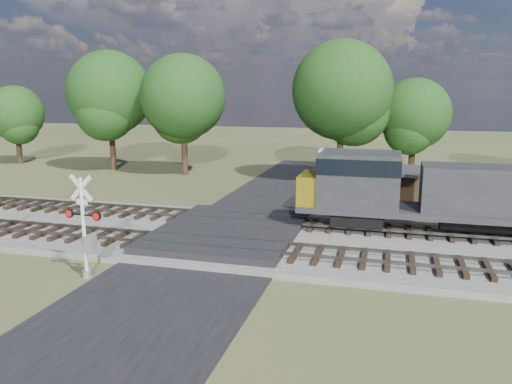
% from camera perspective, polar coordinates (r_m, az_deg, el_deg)
% --- Properties ---
extents(ground, '(160.00, 160.00, 0.00)m').
position_cam_1_polar(ground, '(25.58, -3.45, -5.65)').
color(ground, '#3F4826').
rests_on(ground, ground).
extents(ballast_bed, '(140.00, 10.00, 0.30)m').
position_cam_1_polar(ballast_bed, '(24.85, 19.51, -6.46)').
color(ballast_bed, gray).
rests_on(ballast_bed, ground).
extents(road, '(7.00, 60.00, 0.08)m').
position_cam_1_polar(road, '(25.57, -3.45, -5.56)').
color(road, black).
rests_on(road, ground).
extents(crossing_panel, '(7.00, 9.00, 0.62)m').
position_cam_1_polar(crossing_panel, '(25.94, -3.11, -4.67)').
color(crossing_panel, '#262628').
rests_on(crossing_panel, ground).
extents(track_near, '(140.00, 2.60, 0.33)m').
position_cam_1_polar(track_near, '(22.81, 2.41, -6.70)').
color(track_near, black).
rests_on(track_near, ballast_bed).
extents(track_far, '(140.00, 2.60, 0.33)m').
position_cam_1_polar(track_far, '(27.50, 4.74, -3.55)').
color(track_far, black).
rests_on(track_far, ballast_bed).
extents(crossing_signal_near, '(1.73, 0.39, 4.30)m').
position_cam_1_polar(crossing_signal_near, '(21.31, -18.85, -4.77)').
color(crossing_signal_near, silver).
rests_on(crossing_signal_near, ground).
extents(crossing_signal_far, '(1.55, 0.35, 3.86)m').
position_cam_1_polar(crossing_signal_far, '(30.31, 7.88, 0.10)').
color(crossing_signal_far, silver).
rests_on(crossing_signal_far, ground).
extents(equipment_shed, '(5.03, 5.03, 2.89)m').
position_cam_1_polar(equipment_shed, '(31.95, 14.79, 0.16)').
color(equipment_shed, '#462C1E').
rests_on(equipment_shed, ground).
extents(treeline, '(79.54, 9.94, 11.66)m').
position_cam_1_polar(treeline, '(42.82, 13.67, 10.18)').
color(treeline, black).
rests_on(treeline, ground).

